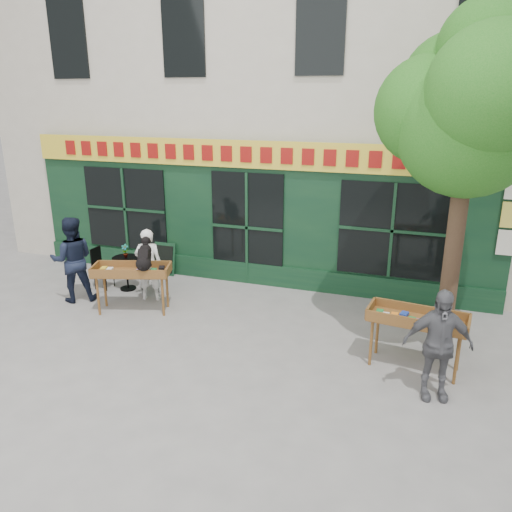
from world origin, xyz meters
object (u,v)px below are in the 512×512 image
(dog, at_px, (144,253))
(bistro_table, at_px, (126,267))
(man_left, at_px, (73,260))
(book_cart_center, at_px, (132,273))
(man_right, at_px, (438,345))
(woman, at_px, (149,265))
(book_cart_right, at_px, (417,321))

(dog, relative_size, bistro_table, 0.79)
(bistro_table, bearing_deg, man_left, -127.87)
(man_left, bearing_deg, book_cart_center, 141.56)
(dog, xyz_separation_m, man_right, (5.46, -1.18, -0.45))
(woman, height_order, book_cart_right, woman)
(book_cart_center, bearing_deg, man_left, 158.89)
(dog, bearing_deg, book_cart_center, 154.30)
(book_cart_right, bearing_deg, woman, 175.47)
(book_cart_right, bearing_deg, dog, -177.70)
(woman, xyz_separation_m, man_left, (-1.49, -0.56, 0.13))
(dog, distance_m, man_left, 1.88)
(book_cart_center, bearing_deg, bistro_table, 110.99)
(book_cart_center, bearing_deg, book_cart_right, -22.57)
(book_cart_center, relative_size, book_cart_right, 1.03)
(woman, height_order, man_left, man_left)
(book_cart_right, height_order, man_right, man_right)
(woman, bearing_deg, book_cart_center, 72.43)
(woman, bearing_deg, book_cart_right, 150.82)
(book_cart_right, bearing_deg, bistro_table, 173.91)
(man_left, bearing_deg, dog, 140.68)
(book_cart_center, height_order, man_right, man_right)
(woman, height_order, man_right, man_right)
(woman, bearing_deg, dog, 99.00)
(man_right, relative_size, man_left, 0.92)
(woman, xyz_separation_m, bistro_table, (-0.79, 0.34, -0.24))
(book_cart_center, distance_m, dog, 0.59)
(man_right, bearing_deg, book_cart_right, 98.89)
(bistro_table, relative_size, man_left, 0.41)
(book_cart_center, bearing_deg, dog, -25.70)
(dog, height_order, bistro_table, dog)
(book_cart_center, height_order, dog, dog)
(bistro_table, xyz_separation_m, man_left, (-0.70, -0.90, 0.37))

